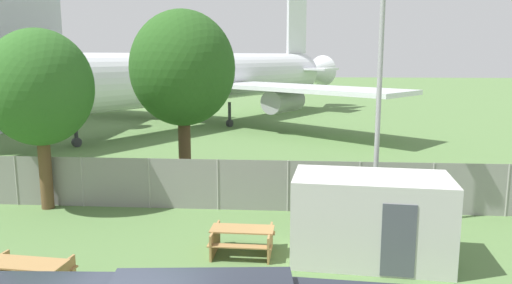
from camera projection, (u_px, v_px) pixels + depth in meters
name	position (u px, v px, depth m)	size (l,w,h in m)	color
perimeter_fence	(218.00, 185.00, 18.12)	(56.07, 0.07, 1.87)	gray
airplane	(197.00, 78.00, 38.90)	(30.56, 37.02, 11.38)	silver
portable_cabin	(371.00, 218.00, 13.61)	(4.37, 2.59, 2.37)	silver
picnic_bench_near_cabin	(242.00, 238.00, 14.12)	(1.82, 1.45, 0.76)	#A37A47
picnic_bench_open_grass	(24.00, 273.00, 11.80)	(2.11, 1.58, 0.76)	#A37A47
tree_near_hangar	(183.00, 69.00, 20.76)	(4.38, 4.38, 7.45)	#4C3823
tree_left_of_cabin	(39.00, 88.00, 17.67)	(3.78, 3.78, 6.53)	brown
light_mast	(380.00, 77.00, 15.57)	(0.44, 0.44, 8.06)	#99999E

